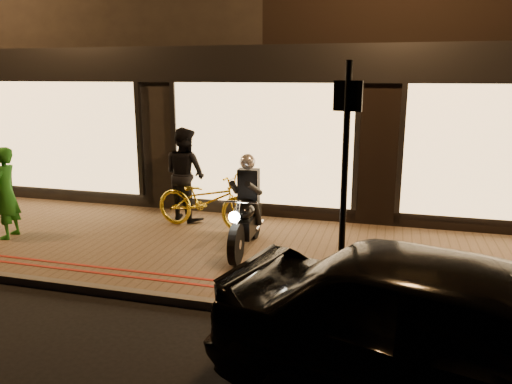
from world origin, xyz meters
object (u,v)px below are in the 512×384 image
at_px(motorcycle, 246,214).
at_px(parked_car, 474,345).
at_px(sign_post, 345,175).
at_px(person_green, 5,193).
at_px(bicycle_gold, 206,201).

distance_m(motorcycle, parked_car, 4.57).
relative_size(sign_post, parked_car, 0.66).
xyz_separation_m(sign_post, parked_car, (1.29, -1.80, -1.02)).
distance_m(sign_post, person_green, 6.13).
bearing_deg(motorcycle, parked_car, -52.37).
bearing_deg(person_green, motorcycle, 86.75).
bearing_deg(parked_car, sign_post, 50.50).
xyz_separation_m(bicycle_gold, parked_car, (4.07, -4.36, 0.12)).
distance_m(sign_post, parked_car, 2.44).
xyz_separation_m(bicycle_gold, person_green, (-3.19, -1.44, 0.27)).
bearing_deg(person_green, bicycle_gold, 104.06).
distance_m(motorcycle, person_green, 4.29).
distance_m(motorcycle, sign_post, 2.60).
bearing_deg(parked_car, person_green, 82.98).
relative_size(person_green, parked_car, 0.36).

